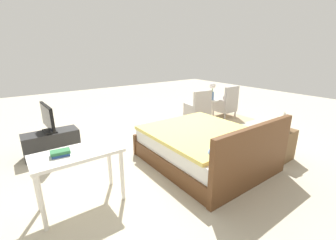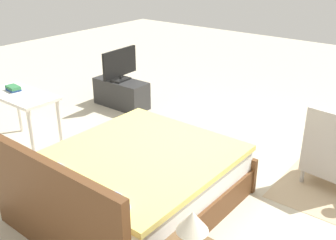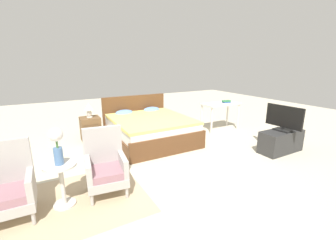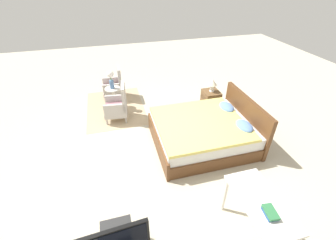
{
  "view_description": "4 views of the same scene",
  "coord_description": "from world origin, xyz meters",
  "px_view_note": "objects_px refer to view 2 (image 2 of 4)",
  "views": [
    {
      "loc": [
        2.79,
        3.5,
        1.93
      ],
      "look_at": [
        0.32,
        0.17,
        0.63
      ],
      "focal_mm": 24.0,
      "sensor_mm": 36.0,
      "label": 1
    },
    {
      "loc": [
        -2.25,
        3.43,
        2.46
      ],
      "look_at": [
        0.4,
        0.06,
        0.59
      ],
      "focal_mm": 42.0,
      "sensor_mm": 36.0,
      "label": 2
    },
    {
      "loc": [
        -1.97,
        -3.68,
        1.83
      ],
      "look_at": [
        0.05,
        -0.06,
        0.75
      ],
      "focal_mm": 24.0,
      "sensor_mm": 36.0,
      "label": 3
    },
    {
      "loc": [
        3.59,
        -0.76,
        3.2
      ],
      "look_at": [
        -0.01,
        0.23,
        0.65
      ],
      "focal_mm": 24.0,
      "sensor_mm": 36.0,
      "label": 4
    }
  ],
  "objects_px": {
    "armchair_by_window_right": "(333,154)",
    "vanity_desk": "(22,102)",
    "tv_flatscreen": "(120,64)",
    "book_stack": "(13,88)",
    "bed": "(132,182)",
    "table_lamp": "(192,226)",
    "tv_stand": "(121,93)"
  },
  "relations": [
    {
      "from": "bed",
      "to": "book_stack",
      "type": "xyz_separation_m",
      "value": [
        2.26,
        -0.16,
        0.48
      ]
    },
    {
      "from": "table_lamp",
      "to": "book_stack",
      "type": "bearing_deg",
      "value": -13.66
    },
    {
      "from": "armchair_by_window_right",
      "to": "tv_flatscreen",
      "type": "height_order",
      "value": "tv_flatscreen"
    },
    {
      "from": "bed",
      "to": "armchair_by_window_right",
      "type": "distance_m",
      "value": 2.23
    },
    {
      "from": "tv_flatscreen",
      "to": "book_stack",
      "type": "height_order",
      "value": "tv_flatscreen"
    },
    {
      "from": "tv_stand",
      "to": "tv_flatscreen",
      "type": "xyz_separation_m",
      "value": [
        0.0,
        0.0,
        0.5
      ]
    },
    {
      "from": "table_lamp",
      "to": "tv_stand",
      "type": "xyz_separation_m",
      "value": [
        3.31,
        -2.66,
        -0.55
      ]
    },
    {
      "from": "armchair_by_window_right",
      "to": "table_lamp",
      "type": "bearing_deg",
      "value": 84.33
    },
    {
      "from": "armchair_by_window_right",
      "to": "book_stack",
      "type": "bearing_deg",
      "value": 22.46
    },
    {
      "from": "bed",
      "to": "book_stack",
      "type": "relative_size",
      "value": 9.0
    },
    {
      "from": "tv_stand",
      "to": "tv_flatscreen",
      "type": "relative_size",
      "value": 1.26
    },
    {
      "from": "armchair_by_window_right",
      "to": "tv_stand",
      "type": "bearing_deg",
      "value": -4.68
    },
    {
      "from": "armchair_by_window_right",
      "to": "table_lamp",
      "type": "relative_size",
      "value": 2.79
    },
    {
      "from": "armchair_by_window_right",
      "to": "book_stack",
      "type": "distance_m",
      "value": 4.03
    },
    {
      "from": "bed",
      "to": "tv_flatscreen",
      "type": "distance_m",
      "value": 2.92
    },
    {
      "from": "bed",
      "to": "tv_flatscreen",
      "type": "relative_size",
      "value": 2.67
    },
    {
      "from": "armchair_by_window_right",
      "to": "tv_flatscreen",
      "type": "relative_size",
      "value": 1.2
    },
    {
      "from": "armchair_by_window_right",
      "to": "vanity_desk",
      "type": "bearing_deg",
      "value": 23.68
    },
    {
      "from": "tv_flatscreen",
      "to": "vanity_desk",
      "type": "bearing_deg",
      "value": 90.71
    },
    {
      "from": "tv_flatscreen",
      "to": "book_stack",
      "type": "xyz_separation_m",
      "value": [
        0.16,
        1.82,
        0.05
      ]
    },
    {
      "from": "tv_stand",
      "to": "bed",
      "type": "bearing_deg",
      "value": 136.59
    },
    {
      "from": "table_lamp",
      "to": "book_stack",
      "type": "height_order",
      "value": "table_lamp"
    },
    {
      "from": "armchair_by_window_right",
      "to": "tv_stand",
      "type": "distance_m",
      "value": 3.56
    },
    {
      "from": "vanity_desk",
      "to": "book_stack",
      "type": "distance_m",
      "value": 0.23
    },
    {
      "from": "armchair_by_window_right",
      "to": "table_lamp",
      "type": "xyz_separation_m",
      "value": [
        0.24,
        2.37,
        0.4
      ]
    },
    {
      "from": "table_lamp",
      "to": "vanity_desk",
      "type": "relative_size",
      "value": 0.32
    },
    {
      "from": "bed",
      "to": "vanity_desk",
      "type": "bearing_deg",
      "value": -4.1
    },
    {
      "from": "vanity_desk",
      "to": "table_lamp",
      "type": "bearing_deg",
      "value": 165.85
    },
    {
      "from": "bed",
      "to": "vanity_desk",
      "type": "distance_m",
      "value": 2.11
    },
    {
      "from": "tv_stand",
      "to": "book_stack",
      "type": "xyz_separation_m",
      "value": [
        0.16,
        1.82,
        0.55
      ]
    },
    {
      "from": "vanity_desk",
      "to": "armchair_by_window_right",
      "type": "bearing_deg",
      "value": -156.32
    },
    {
      "from": "bed",
      "to": "armchair_by_window_right",
      "type": "height_order",
      "value": "bed"
    }
  ]
}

